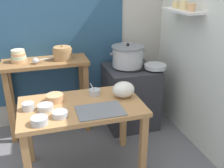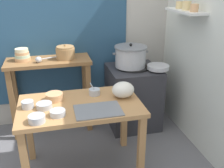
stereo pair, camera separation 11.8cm
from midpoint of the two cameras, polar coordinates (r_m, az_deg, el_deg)
name	(u,v)px [view 2 (the right image)]	position (r m, az deg, el deg)	size (l,w,h in m)	color
ground_plane	(77,168)	(2.78, -6.48, -17.71)	(9.00, 9.00, 0.00)	slate
wall_back	(68,20)	(3.26, -8.64, 13.73)	(4.40, 0.12, 2.60)	#B2ADA3
wall_right	(207,28)	(2.86, 21.17, 11.26)	(0.30, 3.20, 2.60)	silver
prep_table	(81,114)	(2.42, -5.46, -6.66)	(1.10, 0.66, 0.72)	#B27F4C
back_shelf_table	(50,78)	(3.15, -12.37, 1.36)	(0.96, 0.40, 0.90)	olive
stove_block	(133,96)	(3.31, 5.59, -2.73)	(0.60, 0.61, 0.78)	#2D2D33
steamer_pot	(130,56)	(3.13, 5.13, 6.03)	(0.43, 0.39, 0.28)	#B7BABF
clay_pot	(65,53)	(3.07, -9.04, 6.79)	(0.22, 0.22, 0.17)	#A37A4C
bowl_stack_enamel	(22,55)	(3.10, -17.98, 6.02)	(0.18, 0.18, 0.14)	tan
ladle	(39,59)	(2.98, -14.49, 5.19)	(0.25, 0.12, 0.07)	#B7BABF
serving_tray	(98,110)	(2.24, -1.54, -5.77)	(0.40, 0.28, 0.01)	slate
plastic_bag	(123,90)	(2.46, 3.79, -1.27)	(0.21, 0.19, 0.15)	silver
wide_pan	(158,67)	(3.11, 11.11, 3.64)	(0.26, 0.26, 0.05)	#B7BABF
prep_bowl_0	(54,96)	(2.46, -11.13, -2.70)	(0.16, 0.16, 0.07)	tan
prep_bowl_1	(58,113)	(2.19, -10.25, -6.19)	(0.13, 0.13, 0.05)	#B7BABF
prep_bowl_2	(28,104)	(2.37, -16.58, -4.27)	(0.10, 0.10, 0.06)	#B7BABF
prep_bowl_3	(37,119)	(2.13, -14.58, -7.32)	(0.13, 0.13, 0.06)	#B7BABF
prep_bowl_4	(94,92)	(2.52, -2.52, -1.68)	(0.11, 0.11, 0.13)	#B7BABF
prep_bowl_5	(44,105)	(2.33, -13.17, -4.59)	(0.14, 0.14, 0.05)	#B7BABF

